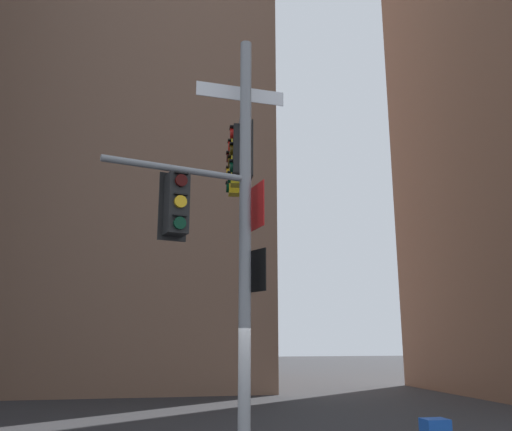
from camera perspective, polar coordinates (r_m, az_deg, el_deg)
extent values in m
cylinder|color=gray|center=(8.93, -1.20, -3.44)|extent=(0.20, 0.20, 7.70)
cylinder|color=gray|center=(10.94, -1.71, 9.28)|extent=(0.36, 2.62, 0.11)
cylinder|color=gray|center=(8.77, -8.49, 5.00)|extent=(2.42, 0.78, 0.11)
cube|color=black|center=(10.37, -0.51, 7.01)|extent=(0.08, 0.48, 1.14)
cube|color=black|center=(10.36, -1.57, 7.04)|extent=(0.37, 0.37, 1.00)
cylinder|color=red|center=(10.47, -2.66, 8.87)|extent=(0.08, 0.20, 0.20)
cube|color=black|center=(10.52, -2.69, 9.48)|extent=(0.09, 0.23, 0.02)
cylinder|color=#3C2C06|center=(10.35, -2.68, 7.07)|extent=(0.08, 0.20, 0.20)
cube|color=black|center=(10.39, -2.71, 7.70)|extent=(0.09, 0.23, 0.02)
cylinder|color=#06311C|center=(10.23, -2.70, 5.23)|extent=(0.08, 0.20, 0.20)
cube|color=black|center=(10.27, -2.73, 5.87)|extent=(0.09, 0.23, 0.02)
cube|color=yellow|center=(11.05, -0.87, 5.72)|extent=(0.08, 0.48, 1.14)
cube|color=yellow|center=(11.03, -1.85, 5.75)|extent=(0.37, 0.37, 1.00)
cylinder|color=red|center=(11.14, -2.88, 7.49)|extent=(0.08, 0.20, 0.20)
cube|color=black|center=(11.18, -2.90, 8.06)|extent=(0.09, 0.23, 0.02)
cylinder|color=#3C2C06|center=(11.02, -2.90, 5.78)|extent=(0.08, 0.20, 0.20)
cube|color=black|center=(11.06, -2.92, 6.37)|extent=(0.09, 0.23, 0.02)
cylinder|color=#06311C|center=(10.92, -2.92, 4.05)|extent=(0.08, 0.20, 0.20)
cube|color=black|center=(10.95, -2.94, 4.65)|extent=(0.09, 0.23, 0.02)
cube|color=gold|center=(11.73, -1.18, 4.59)|extent=(0.08, 0.48, 1.14)
cube|color=gold|center=(11.72, -2.11, 4.62)|extent=(0.37, 0.37, 1.00)
cylinder|color=#360605|center=(11.82, -3.07, 6.26)|extent=(0.08, 0.20, 0.20)
cube|color=black|center=(11.86, -3.09, 6.81)|extent=(0.09, 0.23, 0.02)
cylinder|color=yellow|center=(11.71, -3.09, 4.64)|extent=(0.08, 0.20, 0.20)
cube|color=black|center=(11.74, -3.11, 5.20)|extent=(0.09, 0.23, 0.02)
cylinder|color=#06311C|center=(11.61, -3.11, 3.00)|extent=(0.08, 0.20, 0.20)
cube|color=black|center=(11.64, -3.13, 3.57)|extent=(0.09, 0.23, 0.02)
cube|color=black|center=(8.78, -9.02, 0.93)|extent=(0.47, 0.16, 1.14)
cube|color=black|center=(8.61, -8.63, 1.21)|extent=(0.42, 0.42, 1.00)
cylinder|color=#360605|center=(8.52, -8.12, 3.79)|extent=(0.21, 0.11, 0.20)
cube|color=black|center=(8.55, -8.08, 4.57)|extent=(0.23, 0.13, 0.02)
cylinder|color=yellow|center=(8.42, -8.20, 1.51)|extent=(0.21, 0.11, 0.20)
cube|color=black|center=(8.45, -8.16, 2.30)|extent=(0.23, 0.13, 0.02)
cylinder|color=#06311C|center=(8.34, -8.27, -0.82)|extent=(0.21, 0.11, 0.20)
cube|color=black|center=(8.36, -8.23, -0.01)|extent=(0.23, 0.13, 0.02)
cube|color=white|center=(10.19, -1.66, 13.06)|extent=(1.70, 0.18, 0.28)
cube|color=#19479E|center=(10.19, -1.66, 13.06)|extent=(1.66, 0.17, 0.24)
cube|color=red|center=(9.16, 0.11, 1.01)|extent=(0.13, 0.63, 0.80)
cube|color=white|center=(9.16, 0.11, 1.01)|extent=(0.12, 0.59, 0.76)
cube|color=black|center=(9.00, -0.04, -6.01)|extent=(0.25, 0.56, 0.72)
cube|color=white|center=(9.00, -0.04, -6.01)|extent=(0.23, 0.52, 0.68)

